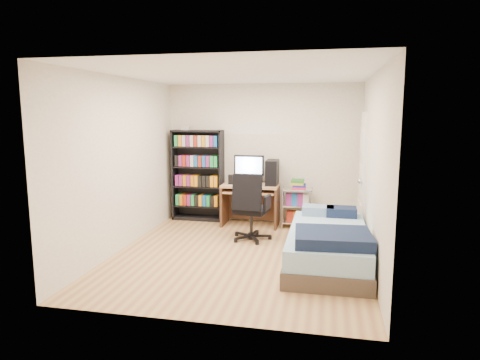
% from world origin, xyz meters
% --- Properties ---
extents(room, '(3.58, 4.08, 2.58)m').
position_xyz_m(room, '(0.00, 0.00, 1.25)').
color(room, tan).
rests_on(room, ground).
extents(media_shelf, '(0.94, 0.31, 1.74)m').
position_xyz_m(media_shelf, '(-1.18, 1.84, 0.86)').
color(media_shelf, black).
rests_on(media_shelf, room).
extents(computer_desk, '(0.99, 0.57, 1.24)m').
position_xyz_m(computer_desk, '(-0.05, 1.66, 0.67)').
color(computer_desk, tan).
rests_on(computer_desk, room).
extents(office_chair, '(0.72, 0.72, 1.07)m').
position_xyz_m(office_chair, '(0.01, 0.74, 0.34)').
color(office_chair, black).
rests_on(office_chair, room).
extents(wire_cart, '(0.54, 0.39, 0.84)m').
position_xyz_m(wire_cart, '(0.67, 1.67, 0.55)').
color(wire_cart, silver).
rests_on(wire_cart, room).
extents(bed, '(1.04, 2.08, 0.59)m').
position_xyz_m(bed, '(1.21, -0.11, 0.26)').
color(bed, '#4E433A').
rests_on(bed, room).
extents(door, '(0.12, 0.80, 2.00)m').
position_xyz_m(door, '(1.72, 1.35, 1.00)').
color(door, white).
rests_on(door, room).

